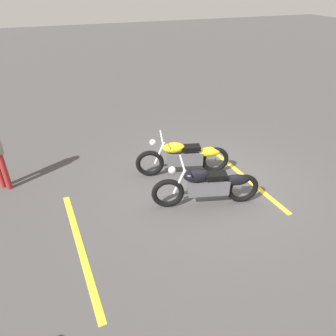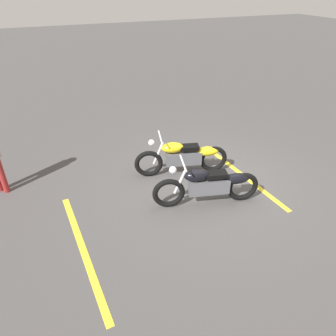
% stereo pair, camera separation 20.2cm
% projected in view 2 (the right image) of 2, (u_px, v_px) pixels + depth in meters
% --- Properties ---
extents(ground_plane, '(60.00, 60.00, 0.00)m').
position_uv_depth(ground_plane, '(212.00, 182.00, 7.27)').
color(ground_plane, '#474444').
extents(motorcycle_bright_foreground, '(2.19, 0.78, 1.04)m').
position_uv_depth(motorcycle_bright_foreground, '(184.00, 156.00, 7.36)').
color(motorcycle_bright_foreground, black).
rests_on(motorcycle_bright_foreground, ground).
extents(motorcycle_dark_foreground, '(2.19, 0.77, 1.04)m').
position_uv_depth(motorcycle_dark_foreground, '(209.00, 185.00, 6.36)').
color(motorcycle_dark_foreground, black).
rests_on(motorcycle_dark_foreground, ground).
extents(parking_stripe_near, '(0.32, 3.20, 0.01)m').
position_uv_depth(parking_stripe_near, '(241.00, 174.00, 7.56)').
color(parking_stripe_near, yellow).
rests_on(parking_stripe_near, ground).
extents(parking_stripe_mid, '(0.32, 3.20, 0.01)m').
position_uv_depth(parking_stripe_mid, '(83.00, 249.00, 5.46)').
color(parking_stripe_mid, yellow).
rests_on(parking_stripe_mid, ground).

